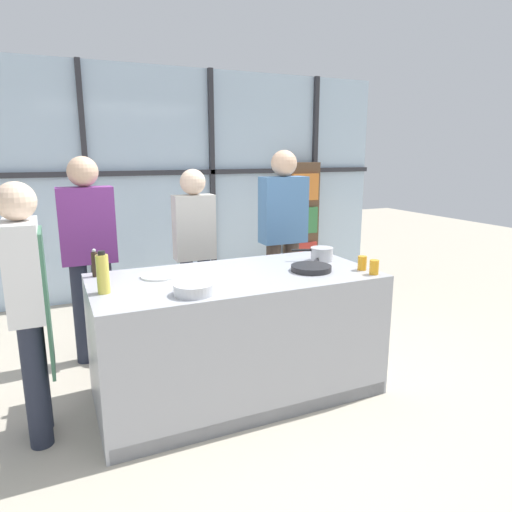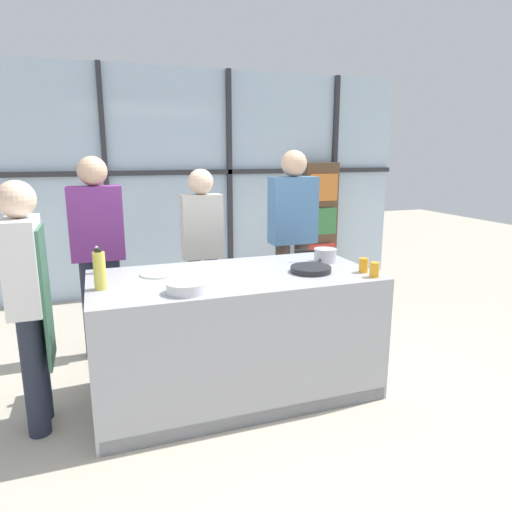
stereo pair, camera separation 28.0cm
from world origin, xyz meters
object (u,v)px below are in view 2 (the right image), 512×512
at_px(chef, 28,294).
at_px(saucepan, 325,255).
at_px(pepper_grinder, 97,261).
at_px(juice_glass_near, 374,270).
at_px(white_plate, 159,274).
at_px(juice_glass_far, 363,265).
at_px(spectator_center_left, 202,243).
at_px(oil_bottle, 100,270).
at_px(mixing_bowl, 186,287).
at_px(spectator_center_right, 293,230).
at_px(spectator_far_left, 98,245).
at_px(frying_pan, 311,269).

relative_size(chef, saucepan, 4.99).
bearing_deg(pepper_grinder, juice_glass_near, -22.52).
relative_size(white_plate, juice_glass_far, 2.52).
height_order(spectator_center_left, saucepan, spectator_center_left).
bearing_deg(saucepan, oil_bottle, -173.65).
height_order(mixing_bowl, juice_glass_near, juice_glass_near).
height_order(mixing_bowl, oil_bottle, oil_bottle).
xyz_separation_m(spectator_center_left, spectator_center_right, (0.92, 0.00, 0.07)).
relative_size(spectator_center_right, mixing_bowl, 7.31).
relative_size(chef, spectator_center_right, 0.90).
bearing_deg(pepper_grinder, oil_bottle, -88.68).
bearing_deg(spectator_center_right, mixing_bowl, 45.41).
bearing_deg(juice_glass_far, saucepan, 107.19).
relative_size(oil_bottle, juice_glass_far, 2.56).
distance_m(spectator_far_left, white_plate, 0.94).
height_order(chef, juice_glass_near, chef).
relative_size(mixing_bowl, pepper_grinder, 1.22).
relative_size(oil_bottle, pepper_grinder, 1.34).
distance_m(spectator_far_left, juice_glass_near, 2.32).
bearing_deg(spectator_far_left, spectator_center_left, -180.00).
bearing_deg(spectator_far_left, oil_bottle, 89.91).
bearing_deg(spectator_center_left, mixing_bowl, 72.90).
distance_m(chef, spectator_far_left, 1.12).
height_order(mixing_bowl, juice_glass_far, juice_glass_far).
height_order(spectator_center_right, frying_pan, spectator_center_right).
bearing_deg(white_plate, juice_glass_far, -16.66).
height_order(spectator_far_left, oil_bottle, spectator_far_left).
distance_m(chef, spectator_center_left, 1.70).
height_order(spectator_far_left, juice_glass_near, spectator_far_left).
distance_m(chef, white_plate, 0.85).
height_order(saucepan, juice_glass_far, saucepan).
relative_size(spectator_center_left, pepper_grinder, 8.10).
xyz_separation_m(spectator_center_left, pepper_grinder, (-0.93, -0.65, 0.06)).
relative_size(spectator_center_left, juice_glass_far, 15.54).
distance_m(spectator_far_left, frying_pan, 1.87).
distance_m(frying_pan, pepper_grinder, 1.56).
bearing_deg(white_plate, oil_bottle, -149.16).
relative_size(spectator_center_right, saucepan, 5.56).
bearing_deg(white_plate, spectator_far_left, 115.17).
bearing_deg(oil_bottle, juice_glass_far, -5.91).
distance_m(white_plate, oil_bottle, 0.48).
bearing_deg(chef, mixing_bowl, 71.28).
relative_size(chef, frying_pan, 3.59).
height_order(chef, spectator_far_left, spectator_far_left).
bearing_deg(spectator_center_left, saucepan, 131.69).
bearing_deg(mixing_bowl, oil_bottle, 152.53).
bearing_deg(saucepan, white_plate, 177.90).
relative_size(white_plate, juice_glass_near, 2.52).
relative_size(spectator_center_left, white_plate, 6.17).
bearing_deg(spectator_center_right, chef, 24.53).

